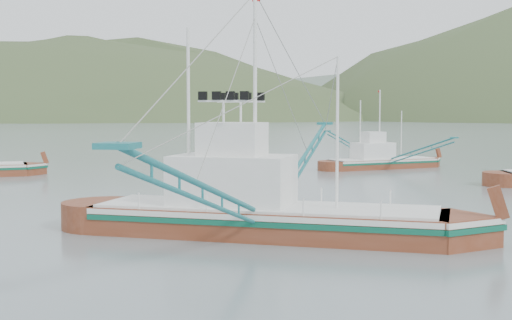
# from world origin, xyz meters

# --- Properties ---
(ground) EXTENTS (1200.00, 1200.00, 0.00)m
(ground) POSITION_xyz_m (0.00, 0.00, 0.00)
(ground) COLOR slate
(ground) RESTS_ON ground
(main_boat) EXTENTS (16.89, 29.99, 12.16)m
(main_boat) POSITION_xyz_m (1.20, 1.07, 1.74)
(main_boat) COLOR maroon
(main_boat) RESTS_ON ground
(bg_boat_far) EXTENTS (15.78, 18.48, 8.45)m
(bg_boat_far) POSITION_xyz_m (5.99, 40.75, 1.81)
(bg_boat_far) COLOR maroon
(bg_boat_far) RESTS_ON ground
(headland_left) EXTENTS (448.00, 308.00, 210.00)m
(headland_left) POSITION_xyz_m (-180.00, 360.00, 0.00)
(headland_left) COLOR #394B26
(headland_left) RESTS_ON ground
(ridge_distant) EXTENTS (960.00, 400.00, 240.00)m
(ridge_distant) POSITION_xyz_m (30.00, 560.00, 0.00)
(ridge_distant) COLOR slate
(ridge_distant) RESTS_ON ground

